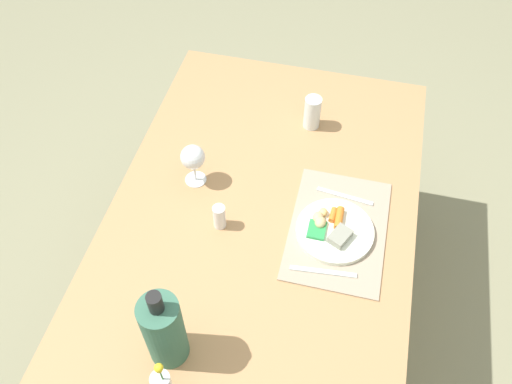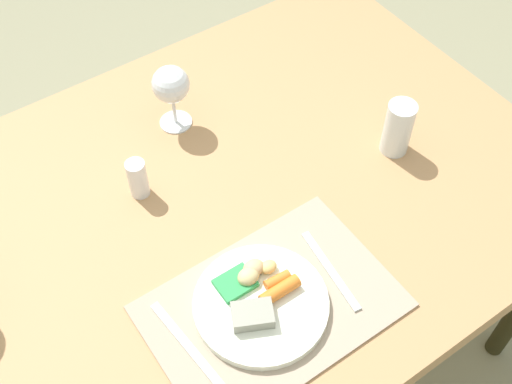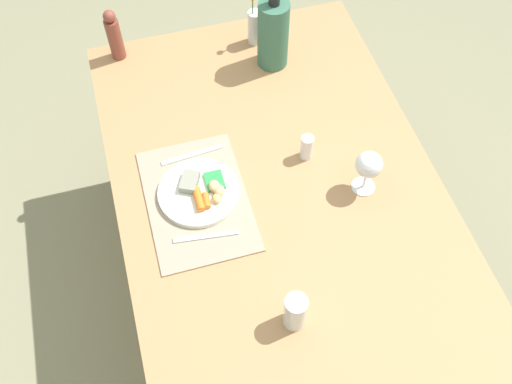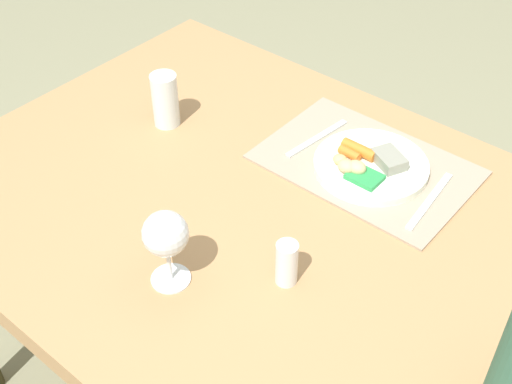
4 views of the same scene
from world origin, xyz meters
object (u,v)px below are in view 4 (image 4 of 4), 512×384
object	(u,v)px
knife	(317,138)
dining_table	(292,245)
dinner_plate	(370,165)
fork	(430,201)
wine_glass	(166,236)
water_tumbler	(166,103)
salt_shaker	(287,263)

from	to	relation	value
knife	dining_table	bearing A→B (deg)	123.23
dinner_plate	fork	world-z (taller)	dinner_plate
knife	wine_glass	xyz separation A→B (m)	(-0.04, 0.51, 0.10)
fork	wine_glass	xyz separation A→B (m)	(0.26, 0.49, 0.10)
dining_table	water_tumbler	world-z (taller)	water_tumbler
salt_shaker	dining_table	bearing A→B (deg)	-57.30
wine_glass	knife	bearing A→B (deg)	-85.30
dining_table	salt_shaker	distance (m)	0.18
fork	salt_shaker	size ratio (longest dim) A/B	2.23
salt_shaker	water_tumbler	xyz separation A→B (m)	(0.52, -0.21, 0.01)
water_tumbler	salt_shaker	bearing A→B (deg)	158.17
water_tumbler	dinner_plate	bearing A→B (deg)	-161.81
dinner_plate	knife	world-z (taller)	dinner_plate
dinner_plate	water_tumbler	world-z (taller)	water_tumbler
salt_shaker	wine_glass	distance (m)	0.22
dinner_plate	salt_shaker	bearing A→B (deg)	98.48
wine_glass	dinner_plate	bearing A→B (deg)	-102.46
dining_table	fork	world-z (taller)	fork
dinner_plate	water_tumbler	size ratio (longest dim) A/B	1.92
dinner_plate	salt_shaker	distance (m)	0.37
fork	water_tumbler	world-z (taller)	water_tumbler
fork	knife	bearing A→B (deg)	-9.89
knife	salt_shaker	distance (m)	0.43
fork	knife	world-z (taller)	same
knife	salt_shaker	xyz separation A→B (m)	(-0.21, 0.38, 0.04)
knife	water_tumbler	bearing A→B (deg)	35.26
dining_table	dinner_plate	distance (m)	0.25
dinner_plate	salt_shaker	xyz separation A→B (m)	(-0.05, 0.36, 0.03)
dinner_plate	wine_glass	world-z (taller)	wine_glass
dining_table	salt_shaker	world-z (taller)	salt_shaker
dining_table	fork	distance (m)	0.30
knife	salt_shaker	bearing A→B (deg)	125.34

